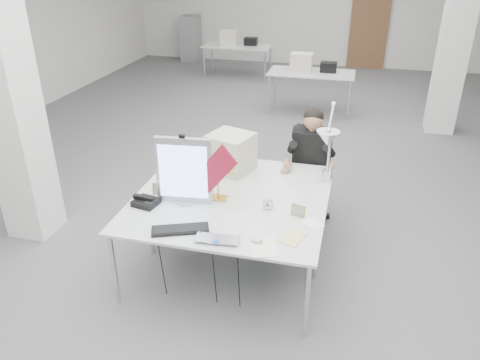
# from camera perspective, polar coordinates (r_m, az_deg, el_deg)

# --- Properties ---
(room_shell) EXTENTS (10.04, 14.04, 3.24)m
(room_shell) POSITION_cam_1_polar(r_m,az_deg,el_deg) (6.15, 4.71, 15.42)
(room_shell) COLOR #545456
(room_shell) RESTS_ON ground
(desk_main) EXTENTS (1.80, 0.90, 0.02)m
(desk_main) POSITION_cam_1_polar(r_m,az_deg,el_deg) (4.08, -2.68, -5.07)
(desk_main) COLOR silver
(desk_main) RESTS_ON room_shell
(desk_second) EXTENTS (1.80, 0.90, 0.02)m
(desk_second) POSITION_cam_1_polar(r_m,az_deg,el_deg) (4.84, 0.35, 0.38)
(desk_second) COLOR silver
(desk_second) RESTS_ON room_shell
(bg_desk_a) EXTENTS (1.60, 0.80, 0.02)m
(bg_desk_a) POSITION_cam_1_polar(r_m,az_deg,el_deg) (9.11, 8.71, 12.78)
(bg_desk_a) COLOR silver
(bg_desk_a) RESTS_ON room_shell
(bg_desk_b) EXTENTS (1.60, 0.80, 0.02)m
(bg_desk_b) POSITION_cam_1_polar(r_m,az_deg,el_deg) (11.57, -0.30, 16.02)
(bg_desk_b) COLOR silver
(bg_desk_b) RESTS_ON room_shell
(filing_cabinet) EXTENTS (0.45, 0.55, 1.20)m
(filing_cabinet) POSITION_cam_1_polar(r_m,az_deg,el_deg) (13.46, -6.03, 16.78)
(filing_cabinet) COLOR gray
(filing_cabinet) RESTS_ON room_shell
(office_chair) EXTENTS (0.56, 0.56, 1.05)m
(office_chair) POSITION_cam_1_polar(r_m,az_deg,el_deg) (5.40, 8.47, 0.45)
(office_chair) COLOR black
(office_chair) RESTS_ON room_shell
(seated_person) EXTENTS (0.55, 0.67, 0.95)m
(seated_person) POSITION_cam_1_polar(r_m,az_deg,el_deg) (5.20, 8.68, 3.90)
(seated_person) COLOR black
(seated_person) RESTS_ON office_chair
(monitor) EXTENTS (0.51, 0.11, 0.63)m
(monitor) POSITION_cam_1_polar(r_m,az_deg,el_deg) (4.24, -6.83, 1.13)
(monitor) COLOR #A9A9AD
(monitor) RESTS_ON desk_main
(pennant) EXTENTS (0.45, 0.19, 0.52)m
(pennant) POSITION_cam_1_polar(r_m,az_deg,el_deg) (4.09, -3.03, 1.28)
(pennant) COLOR maroon
(pennant) RESTS_ON monitor
(keyboard) EXTENTS (0.50, 0.32, 0.02)m
(keyboard) POSITION_cam_1_polar(r_m,az_deg,el_deg) (3.95, -7.29, -6.02)
(keyboard) COLOR black
(keyboard) RESTS_ON desk_main
(laptop) EXTENTS (0.37, 0.26, 0.03)m
(laptop) POSITION_cam_1_polar(r_m,az_deg,el_deg) (3.76, -2.99, -7.71)
(laptop) COLOR #A6A6AA
(laptop) RESTS_ON desk_main
(mouse) EXTENTS (0.10, 0.07, 0.04)m
(mouse) POSITION_cam_1_polar(r_m,az_deg,el_deg) (3.78, 2.06, -7.35)
(mouse) COLOR #B5B5BA
(mouse) RESTS_ON desk_main
(bankers_lamp) EXTENTS (0.36, 0.24, 0.38)m
(bankers_lamp) POSITION_cam_1_polar(r_m,az_deg,el_deg) (4.32, -2.68, -0.11)
(bankers_lamp) COLOR gold
(bankers_lamp) RESTS_ON desk_main
(desk_phone) EXTENTS (0.24, 0.23, 0.05)m
(desk_phone) POSITION_cam_1_polar(r_m,az_deg,el_deg) (4.37, -11.39, -2.68)
(desk_phone) COLOR black
(desk_phone) RESTS_ON desk_main
(picture_frame_left) EXTENTS (0.15, 0.09, 0.11)m
(picture_frame_left) POSITION_cam_1_polar(r_m,az_deg,el_deg) (4.53, -9.72, -1.01)
(picture_frame_left) COLOR #A38C46
(picture_frame_left) RESTS_ON desk_main
(picture_frame_right) EXTENTS (0.14, 0.08, 0.11)m
(picture_frame_right) POSITION_cam_1_polar(r_m,az_deg,el_deg) (4.14, 7.11, -3.71)
(picture_frame_right) COLOR tan
(picture_frame_right) RESTS_ON desk_main
(desk_clock) EXTENTS (0.10, 0.06, 0.10)m
(desk_clock) POSITION_cam_1_polar(r_m,az_deg,el_deg) (4.22, 3.43, -2.95)
(desk_clock) COLOR silver
(desk_clock) RESTS_ON desk_main
(paper_stack_a) EXTENTS (0.28, 0.34, 0.01)m
(paper_stack_a) POSITION_cam_1_polar(r_m,az_deg,el_deg) (3.74, 2.95, -8.12)
(paper_stack_a) COLOR white
(paper_stack_a) RESTS_ON desk_main
(paper_stack_b) EXTENTS (0.24, 0.28, 0.01)m
(paper_stack_b) POSITION_cam_1_polar(r_m,az_deg,el_deg) (3.87, 6.36, -6.94)
(paper_stack_b) COLOR #EBD38C
(paper_stack_b) RESTS_ON desk_main
(paper_stack_c) EXTENTS (0.22, 0.21, 0.01)m
(paper_stack_c) POSITION_cam_1_polar(r_m,az_deg,el_deg) (4.06, 8.79, -5.33)
(paper_stack_c) COLOR white
(paper_stack_c) RESTS_ON desk_main
(beige_monitor) EXTENTS (0.52, 0.51, 0.40)m
(beige_monitor) POSITION_cam_1_polar(r_m,az_deg,el_deg) (4.89, -1.14, 3.39)
(beige_monitor) COLOR beige
(beige_monitor) RESTS_ON desk_second
(architect_lamp) EXTENTS (0.42, 0.74, 0.90)m
(architect_lamp) POSITION_cam_1_polar(r_m,az_deg,el_deg) (4.40, 10.72, 3.75)
(architect_lamp) COLOR #B1B1B6
(architect_lamp) RESTS_ON desk_second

